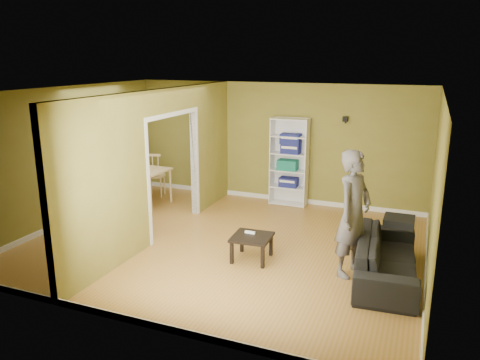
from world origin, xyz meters
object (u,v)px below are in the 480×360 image
at_px(dining_table, 139,172).
at_px(chair_far, 155,174).
at_px(coffee_table, 252,239).
at_px(chair_left, 111,177).
at_px(sofa, 387,251).
at_px(bookshelf, 290,162).
at_px(chair_near, 124,189).
at_px(person, 354,203).

bearing_deg(dining_table, chair_far, 88.05).
distance_m(coffee_table, chair_left, 4.57).
distance_m(dining_table, chair_far, 0.65).
relative_size(sofa, bookshelf, 1.13).
bearing_deg(chair_left, bookshelf, 97.54).
bearing_deg(sofa, bookshelf, 34.21).
xyz_separation_m(bookshelf, chair_far, (-3.03, -0.57, -0.43)).
relative_size(coffee_table, dining_table, 0.48).
height_order(sofa, dining_table, sofa).
xyz_separation_m(coffee_table, chair_near, (-3.35, 1.34, 0.11)).
xyz_separation_m(sofa, coffee_table, (-2.03, -0.16, -0.07)).
bearing_deg(person, dining_table, 90.88).
bearing_deg(sofa, chair_left, 69.61).
bearing_deg(chair_far, bookshelf, 173.68).
height_order(sofa, bookshelf, bookshelf).
relative_size(chair_left, chair_far, 0.95).
height_order(sofa, chair_far, chair_far).
bearing_deg(bookshelf, coffee_table, -84.72).
xyz_separation_m(dining_table, chair_left, (-0.81, 0.07, -0.21)).
height_order(person, chair_near, person).
xyz_separation_m(chair_left, chair_far, (0.83, 0.56, 0.03)).
distance_m(sofa, chair_near, 5.50).
distance_m(sofa, coffee_table, 2.04).
height_order(bookshelf, chair_far, bookshelf).
relative_size(sofa, chair_far, 2.07).
height_order(chair_near, chair_far, chair_far).
height_order(coffee_table, chair_left, chair_left).
relative_size(sofa, person, 0.97).
distance_m(chair_left, chair_far, 1.00).
bearing_deg(chair_far, coffee_table, 126.00).
distance_m(dining_table, chair_left, 0.84).
height_order(coffee_table, dining_table, dining_table).
bearing_deg(coffee_table, bookshelf, 95.28).
xyz_separation_m(person, dining_table, (-4.86, 1.78, -0.40)).
height_order(dining_table, chair_near, chair_near).
distance_m(sofa, person, 0.86).
bearing_deg(person, bookshelf, 52.24).
xyz_separation_m(person, chair_left, (-5.66, 1.85, -0.61)).
distance_m(bookshelf, chair_left, 4.04).
bearing_deg(coffee_table, chair_near, 158.24).
bearing_deg(chair_near, person, -11.85).
bearing_deg(coffee_table, chair_far, 143.05).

